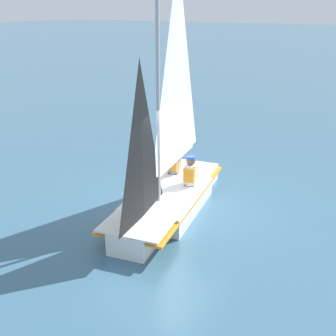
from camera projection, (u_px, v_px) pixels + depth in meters
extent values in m
plane|color=#38607A|center=(168.00, 209.00, 9.93)|extent=(260.00, 260.00, 0.00)
cube|color=white|center=(168.00, 201.00, 9.85)|extent=(1.93, 2.73, 0.45)
cube|color=white|center=(136.00, 236.00, 8.31)|extent=(0.99, 1.18, 0.45)
cube|color=white|center=(191.00, 175.00, 11.39)|extent=(1.41, 1.27, 0.45)
cube|color=orange|center=(168.00, 195.00, 9.80)|extent=(2.34, 4.64, 0.05)
cube|color=silver|center=(146.00, 214.00, 8.68)|extent=(1.72, 2.27, 0.04)
cylinder|color=#B7B7BC|center=(158.00, 83.00, 8.35)|extent=(0.08, 0.08, 5.22)
cylinder|color=#B7B7BC|center=(177.00, 160.00, 10.06)|extent=(0.54, 2.25, 0.07)
pyramid|color=white|center=(177.00, 63.00, 9.26)|extent=(0.50, 2.14, 4.47)
pyramid|color=black|center=(141.00, 141.00, 7.95)|extent=(0.36, 1.51, 3.09)
cube|color=black|center=(198.00, 170.00, 11.92)|extent=(0.05, 0.08, 0.31)
cube|color=black|center=(190.00, 193.00, 10.27)|extent=(0.29, 0.32, 0.45)
cylinder|color=white|center=(190.00, 175.00, 10.10)|extent=(0.36, 0.36, 0.50)
cube|color=orange|center=(191.00, 174.00, 10.09)|extent=(0.32, 0.39, 0.35)
sphere|color=brown|center=(191.00, 161.00, 9.98)|extent=(0.22, 0.22, 0.22)
cylinder|color=blue|center=(191.00, 158.00, 9.95)|extent=(0.25, 0.25, 0.06)
cube|color=black|center=(174.00, 180.00, 11.00)|extent=(0.29, 0.32, 0.45)
cylinder|color=gray|center=(174.00, 163.00, 10.83)|extent=(0.36, 0.36, 0.50)
cube|color=orange|center=(174.00, 162.00, 10.82)|extent=(0.32, 0.39, 0.35)
sphere|color=brown|center=(174.00, 151.00, 10.71)|extent=(0.22, 0.22, 0.22)
cylinder|color=red|center=(174.00, 147.00, 10.68)|extent=(0.25, 0.25, 0.06)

